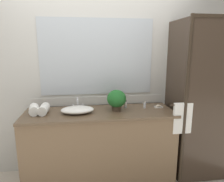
% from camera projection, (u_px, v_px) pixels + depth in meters
% --- Properties ---
extents(ground_plane, '(8.00, 8.00, 0.00)m').
position_uv_depth(ground_plane, '(101.00, 178.00, 2.65)').
color(ground_plane, beige).
extents(wall_back_with_mirror, '(4.40, 0.06, 2.60)m').
position_uv_depth(wall_back_with_mirror, '(97.00, 74.00, 2.71)').
color(wall_back_with_mirror, silver).
rests_on(wall_back_with_mirror, ground_plane).
extents(vanity_cabinet, '(1.80, 0.58, 0.90)m').
position_uv_depth(vanity_cabinet, '(100.00, 146.00, 2.56)').
color(vanity_cabinet, brown).
rests_on(vanity_cabinet, ground_plane).
extents(shower_enclosure, '(1.20, 0.59, 2.00)m').
position_uv_depth(shower_enclosure, '(208.00, 102.00, 2.43)').
color(shower_enclosure, '#2D2319').
rests_on(shower_enclosure, ground_plane).
extents(sink_basin, '(0.39, 0.27, 0.08)m').
position_uv_depth(sink_basin, '(77.00, 110.00, 2.40)').
color(sink_basin, white).
rests_on(sink_basin, vanity_cabinet).
extents(faucet, '(0.17, 0.15, 0.15)m').
position_uv_depth(faucet, '(78.00, 105.00, 2.56)').
color(faucet, silver).
rests_on(faucet, vanity_cabinet).
extents(potted_plant, '(0.23, 0.23, 0.26)m').
position_uv_depth(potted_plant, '(117.00, 99.00, 2.48)').
color(potted_plant, '#473828').
rests_on(potted_plant, vanity_cabinet).
extents(soap_dish, '(0.10, 0.07, 0.04)m').
position_uv_depth(soap_dish, '(158.00, 106.00, 2.63)').
color(soap_dish, silver).
rests_on(soap_dish, vanity_cabinet).
extents(amenity_bottle_body_wash, '(0.03, 0.03, 0.10)m').
position_uv_depth(amenity_bottle_body_wash, '(126.00, 104.00, 2.60)').
color(amenity_bottle_body_wash, white).
rests_on(amenity_bottle_body_wash, vanity_cabinet).
extents(amenity_bottle_shampoo, '(0.03, 0.03, 0.08)m').
position_uv_depth(amenity_bottle_shampoo, '(145.00, 105.00, 2.60)').
color(amenity_bottle_shampoo, silver).
rests_on(amenity_bottle_shampoo, vanity_cabinet).
extents(rolled_towel_near_edge, '(0.15, 0.22, 0.11)m').
position_uv_depth(rolled_towel_near_edge, '(34.00, 110.00, 2.36)').
color(rolled_towel_near_edge, white).
rests_on(rolled_towel_near_edge, vanity_cabinet).
extents(rolled_towel_middle, '(0.11, 0.22, 0.11)m').
position_uv_depth(rolled_towel_middle, '(44.00, 109.00, 2.38)').
color(rolled_towel_middle, white).
rests_on(rolled_towel_middle, vanity_cabinet).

